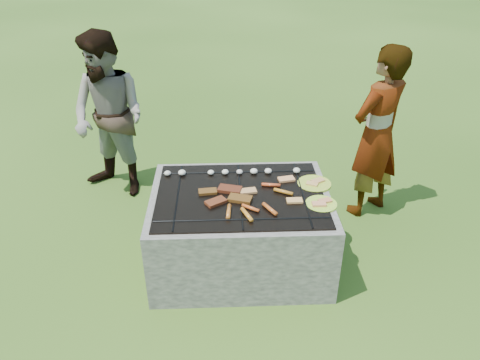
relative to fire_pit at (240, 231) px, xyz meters
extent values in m
plane|color=#274611|center=(0.00, 0.00, -0.28)|extent=(60.00, 60.00, 0.00)
cube|color=#9E968C|center=(0.00, 0.41, 0.02)|extent=(1.30, 0.18, 0.60)
cube|color=#9B9589|center=(0.00, -0.41, 0.02)|extent=(1.30, 0.18, 0.60)
cube|color=#A59E92|center=(-0.56, 0.00, 0.02)|extent=(0.18, 0.64, 0.60)
cube|color=#A6A093|center=(0.56, 0.00, 0.02)|extent=(0.18, 0.64, 0.60)
cube|color=black|center=(0.00, 0.00, -0.04)|extent=(0.94, 0.64, 0.48)
sphere|color=#FF5914|center=(0.00, 0.00, 0.18)|extent=(0.10, 0.10, 0.10)
cube|color=black|center=(0.00, 0.00, 0.32)|extent=(1.20, 0.90, 0.01)
cylinder|color=black|center=(-0.45, 0.00, 0.33)|extent=(0.01, 0.88, 0.01)
cylinder|color=black|center=(0.00, 0.00, 0.33)|extent=(0.01, 0.88, 0.01)
cylinder|color=black|center=(0.45, 0.00, 0.33)|extent=(0.01, 0.88, 0.01)
cylinder|color=black|center=(0.00, -0.32, 0.33)|extent=(1.18, 0.01, 0.01)
cylinder|color=black|center=(0.00, 0.32, 0.33)|extent=(1.18, 0.01, 0.01)
ellipsoid|color=beige|center=(-0.55, 0.30, 0.35)|extent=(0.05, 0.05, 0.04)
ellipsoid|color=beige|center=(-0.44, 0.30, 0.35)|extent=(0.06, 0.06, 0.04)
ellipsoid|color=#EFE9CB|center=(-0.22, 0.30, 0.35)|extent=(0.05, 0.05, 0.03)
ellipsoid|color=#F2E8CD|center=(-0.10, 0.30, 0.35)|extent=(0.05, 0.05, 0.04)
ellipsoid|color=beige|center=(0.01, 0.30, 0.35)|extent=(0.05, 0.05, 0.03)
ellipsoid|color=#ECE4C8|center=(0.12, 0.30, 0.35)|extent=(0.06, 0.06, 0.04)
ellipsoid|color=beige|center=(0.23, 0.30, 0.35)|extent=(0.06, 0.06, 0.04)
ellipsoid|color=beige|center=(0.45, 0.30, 0.35)|extent=(0.06, 0.06, 0.04)
cube|color=brown|center=(-0.23, 0.03, 0.34)|extent=(0.14, 0.09, 0.02)
cube|color=maroon|center=(-0.07, 0.05, 0.34)|extent=(0.19, 0.14, 0.02)
cube|color=#943C1A|center=(-0.17, -0.11, 0.34)|extent=(0.16, 0.15, 0.02)
cube|color=#94551B|center=(0.00, -0.08, 0.34)|extent=(0.18, 0.14, 0.02)
cylinder|color=#E14525|center=(0.23, 0.10, 0.34)|extent=(0.14, 0.05, 0.03)
cylinder|color=#BD7C1F|center=(0.31, 0.00, 0.34)|extent=(0.14, 0.09, 0.03)
cylinder|color=orange|center=(0.06, -0.20, 0.34)|extent=(0.12, 0.10, 0.02)
cylinder|color=#CC6321|center=(0.19, -0.22, 0.34)|extent=(0.10, 0.15, 0.03)
cylinder|color=orange|center=(-0.09, -0.24, 0.34)|extent=(0.04, 0.16, 0.03)
cylinder|color=orange|center=(0.03, -0.28, 0.34)|extent=(0.08, 0.15, 0.03)
cube|color=tan|center=(0.06, 0.03, 0.34)|extent=(0.13, 0.09, 0.02)
cube|color=tan|center=(0.38, -0.11, 0.34)|extent=(0.11, 0.07, 0.01)
cube|color=#D9B76F|center=(0.36, 0.19, 0.34)|extent=(0.13, 0.09, 0.02)
cylinder|color=yellow|center=(0.56, 0.13, 0.33)|extent=(0.31, 0.31, 0.02)
cube|color=tan|center=(0.54, 0.11, 0.34)|extent=(0.10, 0.08, 0.01)
cube|color=#DFBA72|center=(0.59, 0.15, 0.34)|extent=(0.11, 0.10, 0.02)
cylinder|color=#FFFD3C|center=(0.56, -0.15, 0.32)|extent=(0.26, 0.26, 0.01)
cube|color=#F4BD7D|center=(0.54, -0.17, 0.34)|extent=(0.10, 0.06, 0.02)
cube|color=tan|center=(0.59, -0.13, 0.34)|extent=(0.10, 0.08, 0.01)
imported|color=gray|center=(1.18, 0.68, 0.47)|extent=(0.66, 0.61, 1.51)
imported|color=gray|center=(-1.14, 1.11, 0.48)|extent=(0.93, 0.88, 1.53)
camera|label=1|loc=(-0.12, -2.86, 2.12)|focal=35.00mm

